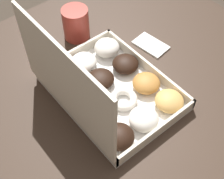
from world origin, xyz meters
name	(u,v)px	position (x,y,z in m)	size (l,w,h in m)	color
dining_table	(133,105)	(0.00, 0.00, 0.67)	(1.04, 1.01, 0.77)	#38281E
donut_box	(107,87)	(0.02, 0.09, 0.81)	(0.38, 0.29, 0.28)	white
coffee_mug	(76,23)	(0.28, 0.01, 0.82)	(0.09, 0.09, 0.11)	#A3382D
paper_napkin	(151,45)	(0.09, -0.15, 0.77)	(0.12, 0.08, 0.01)	white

